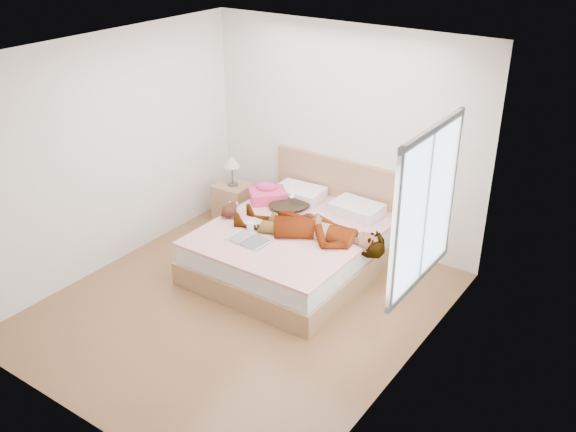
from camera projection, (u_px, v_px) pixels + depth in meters
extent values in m
plane|color=#4C2B17|center=(241.00, 306.00, 6.66)|extent=(4.00, 4.00, 0.00)
imported|color=white|center=(310.00, 224.00, 6.96)|extent=(1.80, 0.97, 0.23)
ellipsoid|color=black|center=(290.00, 204.00, 7.62)|extent=(0.59, 0.66, 0.08)
cube|color=silver|center=(293.00, 195.00, 7.48)|extent=(0.07, 0.10, 0.05)
plane|color=white|center=(232.00, 54.00, 5.51)|extent=(4.00, 4.00, 0.00)
plane|color=silver|center=(344.00, 135.00, 7.56)|extent=(3.60, 0.00, 3.60)
plane|color=beige|center=(62.00, 285.00, 4.61)|extent=(3.60, 0.00, 3.60)
plane|color=white|center=(109.00, 154.00, 7.01)|extent=(0.00, 4.00, 4.00)
plane|color=silver|center=(411.00, 244.00, 5.17)|extent=(0.00, 4.00, 4.00)
cube|color=white|center=(426.00, 208.00, 5.31)|extent=(0.02, 1.10, 1.30)
cube|color=silver|center=(395.00, 235.00, 4.88)|extent=(0.04, 0.06, 1.42)
cube|color=silver|center=(453.00, 185.00, 5.74)|extent=(0.04, 0.06, 1.42)
cube|color=silver|center=(418.00, 278.00, 5.61)|extent=(0.04, 1.22, 0.06)
cube|color=silver|center=(434.00, 129.00, 5.01)|extent=(0.04, 1.22, 0.06)
cube|color=silver|center=(425.00, 208.00, 5.31)|extent=(0.03, 0.04, 1.30)
cube|color=olive|center=(293.00, 258.00, 7.30)|extent=(1.78, 2.08, 0.26)
cube|color=silver|center=(293.00, 239.00, 7.20)|extent=(1.70, 2.00, 0.22)
cube|color=silver|center=(293.00, 229.00, 7.14)|extent=(1.74, 2.04, 0.03)
cube|color=olive|center=(339.00, 198.00, 7.88)|extent=(1.80, 0.07, 1.00)
cube|color=white|center=(299.00, 193.00, 7.84)|extent=(0.61, 0.44, 0.13)
cube|color=silver|center=(357.00, 209.00, 7.43)|extent=(0.60, 0.43, 0.13)
cube|color=#FF4593|center=(268.00, 196.00, 7.75)|extent=(0.54, 0.54, 0.14)
ellipsoid|color=#FF4599|center=(266.00, 187.00, 7.76)|extent=(0.31, 0.28, 0.13)
cube|color=white|center=(248.00, 240.00, 6.87)|extent=(0.46, 0.32, 0.01)
cube|color=white|center=(241.00, 236.00, 6.93)|extent=(0.24, 0.31, 0.02)
cube|color=#282828|center=(257.00, 242.00, 6.80)|extent=(0.24, 0.31, 0.02)
cylinder|color=white|center=(250.00, 226.00, 7.07)|extent=(0.11, 0.11, 0.09)
torus|color=white|center=(254.00, 226.00, 7.07)|extent=(0.07, 0.04, 0.07)
cylinder|color=black|center=(250.00, 223.00, 7.06)|extent=(0.09, 0.09, 0.00)
ellipsoid|color=black|center=(229.00, 211.00, 7.35)|extent=(0.22, 0.24, 0.15)
ellipsoid|color=#F3E7CB|center=(229.00, 211.00, 7.33)|extent=(0.12, 0.13, 0.07)
sphere|color=#311F0D|center=(232.00, 206.00, 7.44)|extent=(0.11, 0.11, 0.11)
sphere|color=pink|center=(230.00, 203.00, 7.47)|extent=(0.04, 0.04, 0.04)
sphere|color=#ED9BBD|center=(237.00, 204.00, 7.45)|extent=(0.04, 0.04, 0.04)
ellipsoid|color=black|center=(223.00, 215.00, 7.35)|extent=(0.06, 0.08, 0.03)
ellipsoid|color=black|center=(233.00, 216.00, 7.31)|extent=(0.06, 0.08, 0.03)
cube|color=brown|center=(234.00, 204.00, 8.29)|extent=(0.45, 0.40, 0.53)
cylinder|color=#454545|center=(233.00, 184.00, 8.17)|extent=(0.14, 0.14, 0.02)
cylinder|color=#505050|center=(232.00, 174.00, 8.11)|extent=(0.02, 0.02, 0.27)
cone|color=beige|center=(232.00, 161.00, 8.03)|extent=(0.22, 0.22, 0.15)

